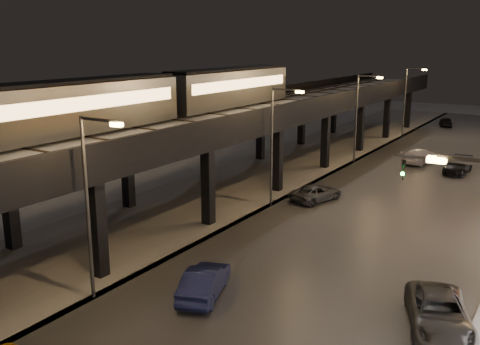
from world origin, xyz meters
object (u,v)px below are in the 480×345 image
Objects in this scene: subway_train at (167,95)px; car_onc_white at (458,166)px; car_near_white at (204,283)px; car_onc_dark at (439,314)px; car_mid_silver at (316,193)px; car_mid_dark at (420,156)px; car_far_white at (446,122)px.

car_onc_white is at bearing 49.38° from subway_train.
car_onc_dark reaches higher than car_near_white.
car_onc_white is (17.96, 20.94, -7.56)m from subway_train.
subway_train is 13.89m from car_mid_silver.
car_near_white is at bearing 175.21° from car_onc_dark.
car_onc_white is at bearing 161.54° from car_mid_dark.
car_mid_dark is 27.31m from car_far_white.
car_onc_white reaches higher than car_mid_silver.
car_mid_silver is (-2.06, 17.89, -0.11)m from car_near_white.
car_onc_dark is (10.47, 2.83, 0.00)m from car_near_white.
car_mid_silver is at bearing 72.93° from car_far_white.
car_onc_dark is at bearing 117.35° from car_mid_dark.
car_onc_dark is at bearing 84.90° from car_far_white.
car_mid_silver is 0.94× the size of car_onc_white.
subway_train reaches higher than car_onc_white.
car_mid_dark is at bearing 150.45° from car_onc_white.
car_onc_white is at bearing -119.31° from car_near_white.
car_mid_dark is at bearing 59.47° from subway_train.
car_mid_silver is at bearing -103.14° from car_near_white.
car_mid_dark is at bearing 79.91° from car_far_white.
car_onc_white is (5.64, 33.40, -0.03)m from car_near_white.
car_mid_silver is 1.16× the size of car_far_white.
car_near_white is 63.03m from car_far_white.
car_far_white is at bearing -71.62° from car_mid_dark.
car_near_white is 0.92× the size of car_onc_white.
subway_train is 6.95× the size of car_onc_white.
car_onc_white is (-4.82, 30.57, -0.04)m from car_onc_dark.
car_onc_dark is 30.95m from car_onc_white.
car_mid_silver is 17.32m from car_onc_white.
car_mid_dark is 34.23m from car_onc_dark.
subway_train is 7.41× the size of car_mid_silver.
car_mid_dark is 4.83m from car_onc_white.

